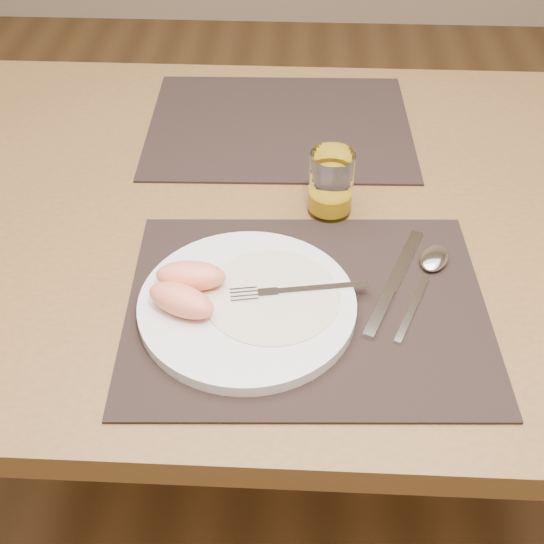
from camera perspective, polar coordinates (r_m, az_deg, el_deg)
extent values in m
plane|color=brown|center=(1.59, 1.18, -16.39)|extent=(5.00, 5.00, 0.00)
cube|color=brown|center=(1.04, 1.75, 4.94)|extent=(1.40, 0.90, 0.04)
cylinder|color=brown|center=(1.68, -19.83, 2.81)|extent=(0.06, 0.06, 0.71)
cube|color=black|center=(0.86, 2.92, -2.91)|extent=(0.47, 0.37, 0.00)
cube|color=black|center=(1.21, 0.63, 12.18)|extent=(0.46, 0.36, 0.00)
cylinder|color=white|center=(0.85, -2.08, -2.78)|extent=(0.27, 0.27, 0.02)
cylinder|color=white|center=(0.84, -0.02, -1.95)|extent=(0.17, 0.17, 0.00)
cube|color=silver|center=(0.85, 4.34, -1.35)|extent=(0.12, 0.03, 0.00)
cube|color=silver|center=(0.85, -0.33, -1.75)|extent=(0.03, 0.02, 0.00)
cube|color=silver|center=(0.84, -2.36, -1.92)|extent=(0.04, 0.03, 0.00)
cube|color=silver|center=(0.93, 11.03, 1.00)|extent=(0.06, 0.13, 0.00)
cube|color=silver|center=(0.85, 8.98, -3.35)|extent=(0.05, 0.09, 0.01)
cube|color=silver|center=(0.87, 11.65, -3.02)|extent=(0.06, 0.12, 0.00)
ellipsoid|color=silver|center=(0.94, 13.40, 1.14)|extent=(0.05, 0.07, 0.01)
cylinder|color=white|center=(0.98, 4.97, 7.43)|extent=(0.06, 0.06, 0.10)
cylinder|color=#EEAC14|center=(1.00, 4.87, 5.98)|extent=(0.05, 0.05, 0.03)
ellipsoid|color=#FF8C68|center=(0.82, -7.60, -2.37)|extent=(0.10, 0.07, 0.04)
ellipsoid|color=#FF8C68|center=(0.85, -6.80, -0.31)|extent=(0.09, 0.04, 0.04)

